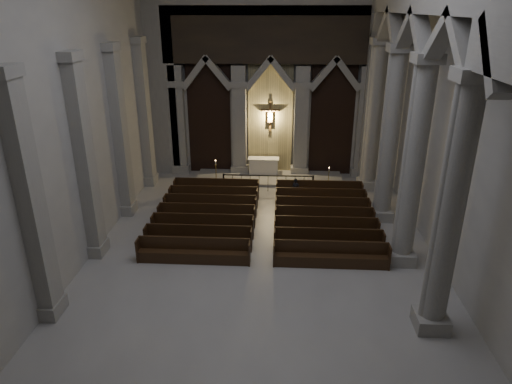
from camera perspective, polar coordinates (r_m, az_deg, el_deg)
room at (r=14.70m, az=0.66°, el=14.97°), size 24.00×24.10×12.00m
sanctuary_wall at (r=26.27m, az=1.86°, el=16.01°), size 14.00×0.77×12.00m
right_arcade at (r=16.70m, az=20.84°, el=15.24°), size 1.00×24.00×12.00m
left_pilasters at (r=20.30m, az=-18.38°, el=5.22°), size 0.60×13.00×8.03m
sanctuary_step at (r=26.87m, az=1.63°, el=1.79°), size 8.50×2.60×0.15m
altar at (r=27.28m, az=0.95°, el=3.33°), size 1.84×0.73×0.93m
altar_rail at (r=24.86m, az=1.51°, el=1.46°), size 4.97×0.09×0.98m
candle_stand_left at (r=25.61m, az=-4.99°, el=1.52°), size 0.27×0.27×1.61m
candle_stand_right at (r=25.48m, az=9.01°, el=1.03°), size 0.22×0.22×1.33m
pews at (r=21.04m, az=1.13°, el=-3.49°), size 9.90×7.12×1.00m
worshipper at (r=23.95m, az=4.94°, el=0.36°), size 0.49×0.41×1.14m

